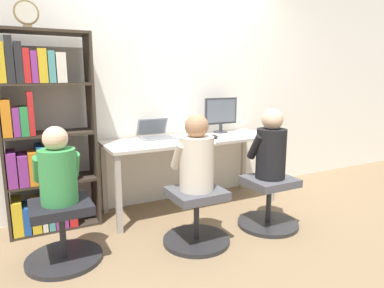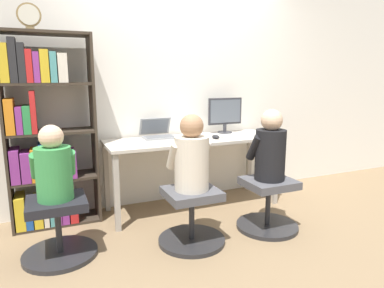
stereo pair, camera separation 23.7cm
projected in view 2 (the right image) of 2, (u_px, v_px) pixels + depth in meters
The scene contains 15 objects.
ground_plane at pixel (206, 217), 3.49m from camera, with size 14.00×14.00×0.00m, color #846B4C.
wall_back at pixel (180, 86), 3.85m from camera, with size 10.00×0.05×2.60m.
desk at pixel (193, 146), 3.63m from camera, with size 1.84×0.62×0.76m.
desktop_monitor at pixel (225, 114), 3.93m from camera, with size 0.42×0.17×0.40m.
laptop at pixel (158, 134), 3.65m from camera, with size 0.34×0.29×0.21m.
keyboard at pixel (236, 135), 3.72m from camera, with size 0.40×0.17×0.03m.
computer_mouse_by_keyboard at pixel (216, 137), 3.59m from camera, with size 0.07×0.12×0.04m.
office_chair_left at pixel (268, 204), 3.19m from camera, with size 0.58×0.58×0.48m.
office_chair_right at pixel (192, 217), 2.91m from camera, with size 0.58×0.58×0.48m.
person_at_monitor at pixel (270, 149), 3.09m from camera, with size 0.34×0.30×0.65m.
person_at_laptop at pixel (191, 157), 2.81m from camera, with size 0.35×0.31×0.63m.
bookshelf at pixel (43, 141), 3.15m from camera, with size 0.79×0.33×1.80m.
desk_clock at pixel (29, 15), 2.86m from camera, with size 0.19×0.03×0.21m.
office_chair_side at pixel (59, 229), 2.69m from camera, with size 0.58×0.58×0.48m.
person_near_shelf at pixel (54, 167), 2.59m from camera, with size 0.33×0.28×0.58m.
Camera 2 is at (-1.43, -2.95, 1.41)m, focal length 32.00 mm.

